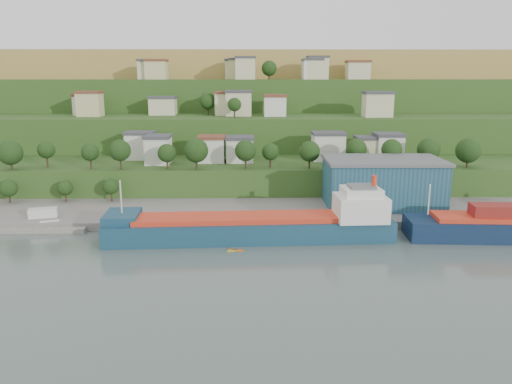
{
  "coord_description": "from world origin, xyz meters",
  "views": [
    {
      "loc": [
        3.58,
        -99.36,
        35.83
      ],
      "look_at": [
        5.37,
        15.0,
        9.5
      ],
      "focal_mm": 35.0,
      "sensor_mm": 36.0,
      "label": 1
    }
  ],
  "objects_px": {
    "warehouse": "(382,182)",
    "cargo_ship_near": "(259,228)",
    "kayak_orange": "(236,250)",
    "caravan": "(43,214)"
  },
  "relations": [
    {
      "from": "warehouse",
      "to": "kayak_orange",
      "type": "relative_size",
      "value": 9.87
    },
    {
      "from": "warehouse",
      "to": "kayak_orange",
      "type": "height_order",
      "value": "warehouse"
    },
    {
      "from": "warehouse",
      "to": "caravan",
      "type": "relative_size",
      "value": 4.7
    },
    {
      "from": "caravan",
      "to": "cargo_ship_near",
      "type": "bearing_deg",
      "value": -28.37
    },
    {
      "from": "warehouse",
      "to": "kayak_orange",
      "type": "bearing_deg",
      "value": -141.25
    },
    {
      "from": "caravan",
      "to": "kayak_orange",
      "type": "relative_size",
      "value": 2.1
    },
    {
      "from": "cargo_ship_near",
      "to": "warehouse",
      "type": "height_order",
      "value": "warehouse"
    },
    {
      "from": "cargo_ship_near",
      "to": "caravan",
      "type": "bearing_deg",
      "value": 164.18
    },
    {
      "from": "kayak_orange",
      "to": "warehouse",
      "type": "bearing_deg",
      "value": 53.49
    },
    {
      "from": "warehouse",
      "to": "cargo_ship_near",
      "type": "bearing_deg",
      "value": -145.13
    }
  ]
}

